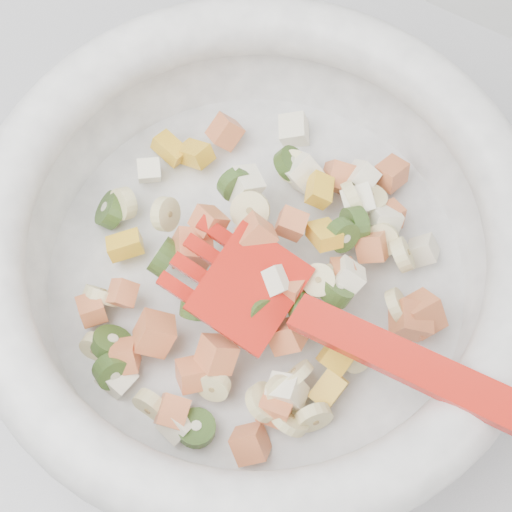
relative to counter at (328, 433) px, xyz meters
The scene contains 2 objects.
counter is the anchor object (origin of this frame).
mixing_bowl 0.52m from the counter, 165.25° to the right, with size 0.46×0.38×0.13m.
Camera 1 is at (0.02, 1.24, 1.44)m, focal length 55.00 mm.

